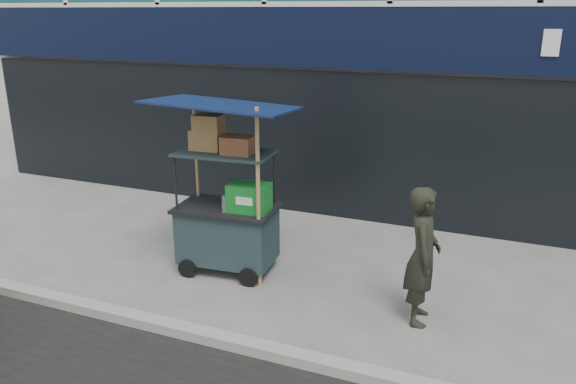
% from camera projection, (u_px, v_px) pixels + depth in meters
% --- Properties ---
extents(ground, '(80.00, 80.00, 0.00)m').
position_uv_depth(ground, '(289.00, 349.00, 5.76)').
color(ground, slate).
rests_on(ground, ground).
extents(curb, '(80.00, 0.18, 0.12)m').
position_uv_depth(curb, '(282.00, 354.00, 5.57)').
color(curb, '#97978F').
rests_on(curb, ground).
extents(vendor_cart, '(1.80, 1.34, 2.31)m').
position_uv_depth(vendor_cart, '(228.00, 213.00, 7.26)').
color(vendor_cart, '#1A2A2C').
rests_on(vendor_cart, ground).
extents(vendor_man, '(0.45, 0.62, 1.56)m').
position_uv_depth(vendor_man, '(423.00, 256.00, 6.07)').
color(vendor_man, black).
rests_on(vendor_man, ground).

